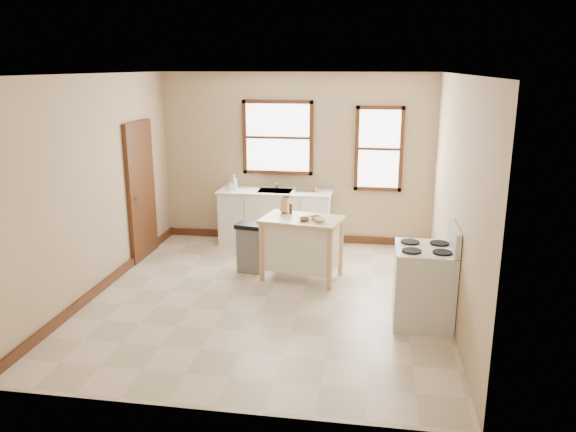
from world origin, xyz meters
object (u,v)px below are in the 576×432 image
Objects in this scene: dish_rack at (307,189)px; pepper_grinder at (291,208)px; kitchen_island at (302,248)px; knife_block at (285,206)px; bowl_b at (316,218)px; soap_bottle_a at (234,182)px; trash_bin at (251,247)px; bowl_c at (320,220)px; gas_stove at (424,274)px; soap_bottle_b at (231,185)px; bowl_a at (305,219)px.

dish_rack is 2.44× the size of pepper_grinder.
knife_block is at bearing 148.13° from kitchen_island.
soap_bottle_a is at bearing 136.13° from bowl_b.
bowl_b is at bearing -71.18° from dish_rack.
bowl_b is at bearing -31.61° from pepper_grinder.
trash_bin is at bearing 168.91° from bowl_b.
pepper_grinder is at bearing 141.62° from bowl_c.
dish_rack is 0.31× the size of gas_stove.
kitchen_island is at bearing -66.15° from soap_bottle_b.
bowl_a is (0.18, -1.60, -0.07)m from dish_rack.
dish_rack is at bearing 98.22° from knife_block.
soap_bottle_a is 3.89m from gas_stove.
trash_bin is at bearing -84.76° from soap_bottle_b.
bowl_a reaches higher than trash_bin.
bowl_b is 1.80m from gas_stove.
bowl_a is at bearing -55.59° from kitchen_island.
bowl_c is (0.07, -0.12, 0.01)m from bowl_b.
bowl_a is at bearing -8.60° from trash_bin.
bowl_a is at bearing 145.92° from gas_stove.
kitchen_island is at bearing 143.89° from gas_stove.
trash_bin is 2.69m from gas_stove.
kitchen_island is (1.36, -1.38, -0.57)m from soap_bottle_b.
dish_rack is 1.83× the size of knife_block.
soap_bottle_a is 1.56× the size of bowl_c.
soap_bottle_a is 0.07m from soap_bottle_b.
pepper_grinder is (1.17, -1.17, -0.06)m from soap_bottle_b.
bowl_c is (0.38, -1.62, -0.07)m from dish_rack.
kitchen_island is 0.49m from bowl_b.
dish_rack reaches higher than bowl_c.
bowl_c is at bearing -37.00° from soap_bottle_a.
trash_bin is (-0.49, -0.09, -0.62)m from knife_block.
soap_bottle_a reaches higher than bowl_a.
bowl_b is (1.55, -1.40, -0.11)m from soap_bottle_b.
knife_block is 0.17× the size of gas_stove.
knife_block reaches higher than bowl_c.
pepper_grinder is 2.25m from gas_stove.
kitchen_island is 0.66m from knife_block.
bowl_a is 1.02m from trash_bin.
kitchen_island is at bearing 174.07° from bowl_b.
knife_block reaches higher than pepper_grinder.
pepper_grinder is 0.21× the size of trash_bin.
trash_bin is at bearing -154.66° from knife_block.
soap_bottle_a reaches higher than pepper_grinder.
knife_block reaches higher than dish_rack.
gas_stove reaches higher than bowl_c.
knife_block is 2.35m from gas_stove.
bowl_a is 0.22× the size of trash_bin.
soap_bottle_a reaches higher than soap_bottle_b.
soap_bottle_b is 0.15× the size of gas_stove.
bowl_a is at bearing 173.79° from bowl_c.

